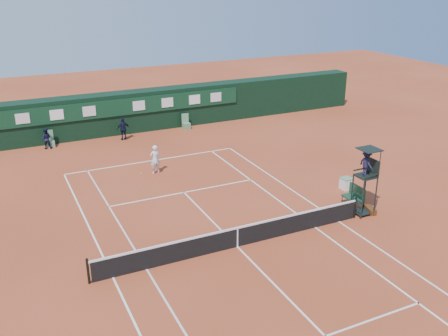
% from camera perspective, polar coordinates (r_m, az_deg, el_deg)
% --- Properties ---
extents(ground, '(90.00, 90.00, 0.00)m').
position_cam_1_polar(ground, '(22.07, 1.52, -8.98)').
color(ground, '#AB4728').
rests_on(ground, ground).
extents(court_lines, '(11.05, 23.85, 0.01)m').
position_cam_1_polar(court_lines, '(22.07, 1.52, -8.97)').
color(court_lines, white).
rests_on(court_lines, ground).
extents(tennis_net, '(12.90, 0.10, 1.10)m').
position_cam_1_polar(tennis_net, '(21.82, 1.54, -7.83)').
color(tennis_net, black).
rests_on(tennis_net, ground).
extents(back_wall, '(40.00, 1.65, 3.00)m').
position_cam_1_polar(back_wall, '(37.96, -11.47, 6.26)').
color(back_wall, black).
rests_on(back_wall, ground).
extents(linesman_chair_left, '(0.55, 0.50, 1.15)m').
position_cam_1_polar(linesman_chair_left, '(36.21, -19.25, 2.77)').
color(linesman_chair_left, '#63976F').
rests_on(linesman_chair_left, ground).
extents(linesman_chair_right, '(0.55, 0.50, 1.15)m').
position_cam_1_polar(linesman_chair_right, '(38.42, -4.35, 4.96)').
color(linesman_chair_right, '#537F58').
rests_on(linesman_chair_right, ground).
extents(umpire_chair, '(0.96, 0.95, 3.42)m').
position_cam_1_polar(umpire_chair, '(24.80, 15.97, -0.00)').
color(umpire_chair, black).
rests_on(umpire_chair, ground).
extents(player_bench, '(0.56, 1.20, 1.10)m').
position_cam_1_polar(player_bench, '(26.27, 14.71, -3.05)').
color(player_bench, '#163927').
rests_on(player_bench, ground).
extents(tennis_bag, '(0.52, 0.83, 0.29)m').
position_cam_1_polar(tennis_bag, '(25.97, 16.35, -4.63)').
color(tennis_bag, black).
rests_on(tennis_bag, ground).
extents(cooler, '(0.57, 0.57, 0.65)m').
position_cam_1_polar(cooler, '(28.35, 13.79, -1.71)').
color(cooler, white).
rests_on(cooler, ground).
extents(tennis_ball, '(0.07, 0.07, 0.07)m').
position_cam_1_polar(tennis_ball, '(30.08, -9.44, -0.60)').
color(tennis_ball, yellow).
rests_on(tennis_ball, ground).
extents(player, '(0.69, 0.50, 1.76)m').
position_cam_1_polar(player, '(29.75, -7.88, 0.98)').
color(player, white).
rests_on(player, ground).
extents(ball_kid_left, '(0.81, 0.70, 1.43)m').
position_cam_1_polar(ball_kid_left, '(35.84, -19.66, 3.20)').
color(ball_kid_left, black).
rests_on(ball_kid_left, ground).
extents(ball_kid_right, '(0.99, 0.49, 1.63)m').
position_cam_1_polar(ball_kid_right, '(36.25, -11.43, 4.40)').
color(ball_kid_right, black).
rests_on(ball_kid_right, ground).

